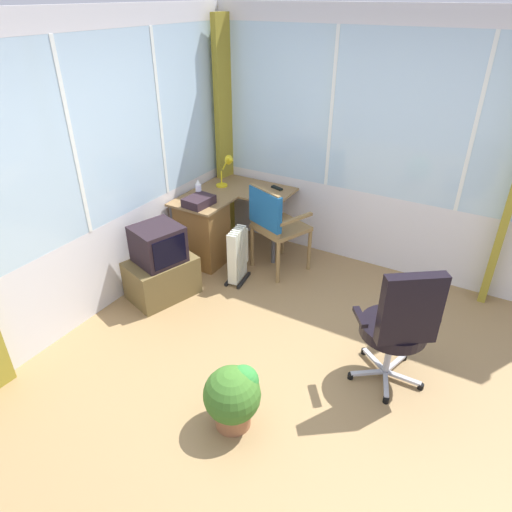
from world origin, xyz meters
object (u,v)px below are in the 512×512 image
object	(u,v)px
tv_remote	(277,188)
office_chair	(400,323)
desk	(206,228)
wooden_armchair	(272,219)
paper_tray	(199,201)
spray_bottle	(198,190)
potted_plant	(234,395)
desk_lamp	(229,166)
space_heater	(238,254)
tv_on_stand	(161,266)

from	to	relation	value
tv_remote	office_chair	distance (m)	2.38
desk	wooden_armchair	world-z (taller)	wooden_armchair
paper_tray	spray_bottle	bearing A→B (deg)	36.71
tv_remote	potted_plant	xyz separation A→B (m)	(-2.45, -0.98, -0.47)
tv_remote	paper_tray	xyz separation A→B (m)	(-0.81, 0.49, 0.03)
desk	paper_tray	distance (m)	0.40
tv_remote	office_chair	size ratio (longest dim) A/B	0.14
desk	wooden_armchair	distance (m)	0.79
desk_lamp	potted_plant	bearing A→B (deg)	-146.42
office_chair	space_heater	bearing A→B (deg)	69.50
tv_remote	office_chair	bearing A→B (deg)	-111.43
desk	office_chair	xyz separation A→B (m)	(-0.84, -2.33, 0.21)
tv_remote	paper_tray	distance (m)	0.94
paper_tray	space_heater	bearing A→B (deg)	-95.16
desk	spray_bottle	bearing A→B (deg)	79.23
desk	space_heater	bearing A→B (deg)	-107.73
spray_bottle	wooden_armchair	xyz separation A→B (m)	(0.14, -0.82, -0.21)
desk_lamp	tv_remote	distance (m)	0.60
desk_lamp	paper_tray	world-z (taller)	desk_lamp
paper_tray	space_heater	xyz separation A→B (m)	(-0.05, -0.50, -0.47)
desk	office_chair	world-z (taller)	office_chair
tv_remote	potted_plant	world-z (taller)	tv_remote
wooden_armchair	potted_plant	xyz separation A→B (m)	(-1.92, -0.75, -0.35)
potted_plant	desk_lamp	bearing A→B (deg)	33.58
office_chair	potted_plant	xyz separation A→B (m)	(-0.92, 0.84, -0.33)
desk_lamp	potted_plant	world-z (taller)	desk_lamp
spray_bottle	wooden_armchair	size ratio (longest dim) A/B	0.22
tv_remote	spray_bottle	xyz separation A→B (m)	(-0.67, 0.59, 0.09)
spray_bottle	desk_lamp	bearing A→B (deg)	-6.56
wooden_armchair	tv_on_stand	size ratio (longest dim) A/B	1.27
desk	desk_lamp	xyz separation A→B (m)	(0.52, 0.02, 0.56)
tv_on_stand	paper_tray	bearing A→B (deg)	0.38
tv_remote	spray_bottle	bearing A→B (deg)	157.11
spray_bottle	paper_tray	distance (m)	0.18
tv_on_stand	space_heater	bearing A→B (deg)	-38.34
desk	paper_tray	size ratio (longest dim) A/B	3.72
tv_remote	tv_on_stand	world-z (taller)	tv_on_stand
spray_bottle	potted_plant	xyz separation A→B (m)	(-1.78, -1.57, -0.56)
space_heater	tv_remote	bearing A→B (deg)	0.89
desk	tv_remote	distance (m)	0.92
desk	tv_on_stand	world-z (taller)	tv_on_stand
tv_remote	space_heater	world-z (taller)	tv_remote
tv_remote	space_heater	distance (m)	0.96
office_chair	tv_on_stand	distance (m)	2.32
desk	desk_lamp	distance (m)	0.76
paper_tray	wooden_armchair	size ratio (longest dim) A/B	0.31
office_chair	potted_plant	bearing A→B (deg)	137.81
tv_on_stand	potted_plant	bearing A→B (deg)	-123.50
space_heater	potted_plant	bearing A→B (deg)	-148.72
desk_lamp	space_heater	bearing A→B (deg)	-141.50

